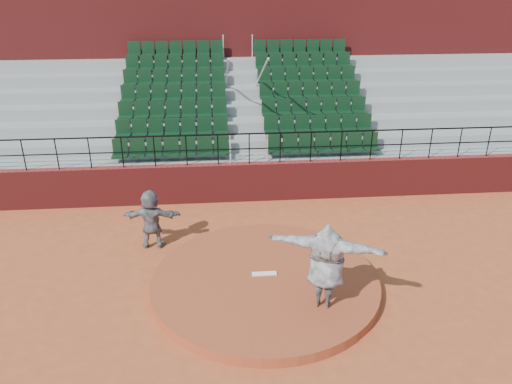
# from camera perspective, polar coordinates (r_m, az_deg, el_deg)

# --- Properties ---
(ground) EXTENTS (90.00, 90.00, 0.00)m
(ground) POSITION_cam_1_polar(r_m,az_deg,el_deg) (12.37, 1.02, -10.72)
(ground) COLOR #AA4B26
(ground) RESTS_ON ground
(pitchers_mound) EXTENTS (5.50, 5.50, 0.25)m
(pitchers_mound) POSITION_cam_1_polar(r_m,az_deg,el_deg) (12.29, 1.03, -10.24)
(pitchers_mound) COLOR #9A3F22
(pitchers_mound) RESTS_ON ground
(pitching_rubber) EXTENTS (0.60, 0.15, 0.03)m
(pitching_rubber) POSITION_cam_1_polar(r_m,az_deg,el_deg) (12.34, 0.96, -9.31)
(pitching_rubber) COLOR white
(pitching_rubber) RESTS_ON pitchers_mound
(boundary_wall) EXTENTS (24.00, 0.30, 1.30)m
(boundary_wall) POSITION_cam_1_polar(r_m,az_deg,el_deg) (16.43, -0.76, 1.18)
(boundary_wall) COLOR maroon
(boundary_wall) RESTS_ON ground
(wall_railing) EXTENTS (24.04, 0.05, 1.03)m
(wall_railing) POSITION_cam_1_polar(r_m,az_deg,el_deg) (15.94, -0.78, 5.75)
(wall_railing) COLOR black
(wall_railing) RESTS_ON boundary_wall
(seating_deck) EXTENTS (24.00, 5.97, 4.63)m
(seating_deck) POSITION_cam_1_polar(r_m,az_deg,el_deg) (19.58, -1.57, 7.51)
(seating_deck) COLOR gray
(seating_deck) RESTS_ON ground
(press_box_facade) EXTENTS (24.00, 3.00, 7.10)m
(press_box_facade) POSITION_cam_1_polar(r_m,az_deg,el_deg) (22.98, -2.26, 15.38)
(press_box_facade) COLOR maroon
(press_box_facade) RESTS_ON ground
(pitcher) EXTENTS (2.56, 1.54, 2.02)m
(pitcher) POSITION_cam_1_polar(r_m,az_deg,el_deg) (10.90, 7.99, -8.31)
(pitcher) COLOR black
(pitcher) RESTS_ON pitchers_mound
(fielder) EXTENTS (1.60, 0.61, 1.69)m
(fielder) POSITION_cam_1_polar(r_m,az_deg,el_deg) (13.88, -11.87, -3.04)
(fielder) COLOR black
(fielder) RESTS_ON ground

